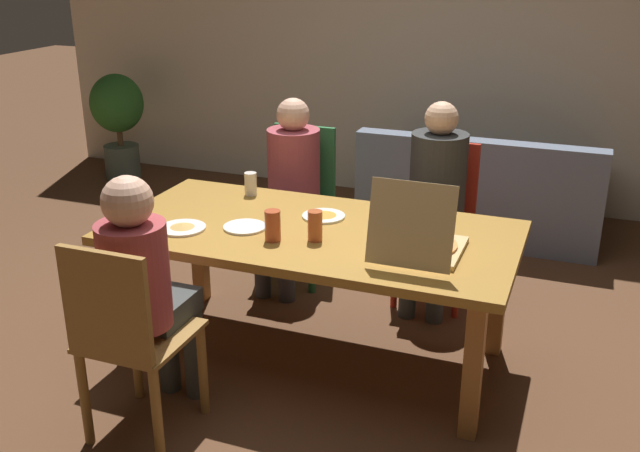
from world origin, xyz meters
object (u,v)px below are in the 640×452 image
Objects in this scene: person_1 at (290,179)px; plate_2 at (245,227)px; person_2 at (435,190)px; drinking_glass_3 at (273,226)px; pizza_box_0 at (419,243)px; chair_1 at (299,199)px; dining_table at (313,243)px; drinking_glass_0 at (251,184)px; drinking_glass_2 at (394,200)px; plate_1 at (324,215)px; drinking_glass_1 at (315,226)px; chair_0 at (128,337)px; person_0 at (145,282)px; potted_plant at (118,116)px; chair_2 at (439,213)px; couch at (480,196)px; plate_0 at (182,227)px.

plate_2 is at bearing -80.74° from person_1.
drinking_glass_3 is (-0.55, -1.04, 0.08)m from person_2.
pizza_box_0 is 3.07× the size of drinking_glass_3.
chair_1 is 1.25m from drinking_glass_3.
drinking_glass_0 is (-0.52, 0.36, 0.14)m from dining_table.
dining_table is at bearing -128.72° from drinking_glass_2.
person_1 is 0.79m from plate_1.
chair_1 is 6.58× the size of drinking_glass_1.
drinking_glass_1 is at bearing -40.81° from drinking_glass_0.
drinking_glass_3 is (-0.12, -0.21, 0.15)m from dining_table.
pizza_box_0 is at bearing -81.94° from person_2.
chair_0 is at bearing -112.85° from plate_1.
chair_1 is 0.82× the size of person_1.
drinking_glass_1 reaches higher than plate_1.
person_0 reaches higher than potted_plant.
drinking_glass_2 is at bearing -101.79° from chair_2.
drinking_glass_2 is at bearing 59.30° from chair_0.
plate_1 is 2.08m from couch.
drinking_glass_3 is at bearing -71.11° from person_1.
plate_0 is 2.66m from couch.
plate_2 is 2.44m from couch.
chair_1 is at bearing 116.19° from dining_table.
plate_0 is at bearing -97.20° from person_1.
person_1 reaches higher than pizza_box_0.
chair_1 reaches higher than chair_2.
chair_1 is 0.93m from plate_1.
chair_0 is 4.42× the size of plate_2.
person_0 is at bearing -119.33° from person_2.
person_0 is 1.40m from drinking_glass_2.
drinking_glass_0 is at bearing 144.82° from dining_table.
plate_0 is (-0.60, -0.24, 0.09)m from dining_table.
person_1 is at bearing 83.65° from drinking_glass_0.
person_1 is at bearing 90.00° from chair_0.
person_2 is at bearing -90.00° from chair_2.
chair_2 is 0.66m from drinking_glass_2.
drinking_glass_0 is (-0.05, -0.59, 0.27)m from chair_1.
pizza_box_0 reaches higher than chair_2.
person_2 is 1.21m from plate_2.
dining_table is 8.63× the size of plate_0.
person_2 is 1.37m from couch.
chair_0 is 0.84m from drinking_glass_3.
potted_plant is at bearing 147.20° from person_1.
chair_2 is 0.54× the size of couch.
person_2 is 0.70× the size of couch.
plate_1 is 0.40m from drinking_glass_3.
chair_2 is 1.14m from pizza_box_0.
person_1 is at bearing -169.25° from chair_2.
person_1 is at bearing 151.61° from drinking_glass_2.
pizza_box_0 is 3.57× the size of drinking_glass_0.
drinking_glass_3 is (0.35, -1.02, 0.10)m from person_1.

